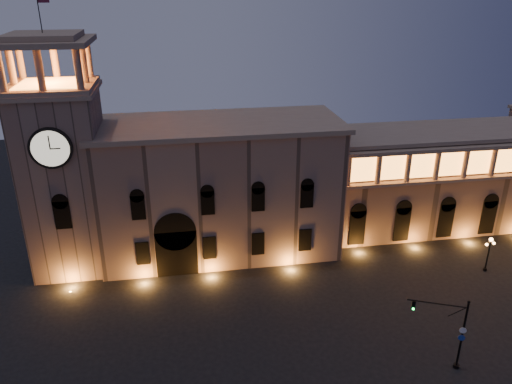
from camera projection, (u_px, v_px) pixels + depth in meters
ground at (266, 356)px, 48.30m from camera, size 160.00×160.00×0.00m
government_building at (219, 188)px, 64.45m from camera, size 30.80×12.80×17.60m
clock_tower at (65, 172)px, 59.30m from camera, size 9.80×9.80×32.40m
colonnade_wing at (453, 177)px, 72.03m from camera, size 40.60×11.50×14.50m
traffic_light at (452, 332)px, 45.58m from camera, size 5.08×2.43×7.52m
street_lamp_near at (489, 251)px, 61.48m from camera, size 1.60×0.49×4.62m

